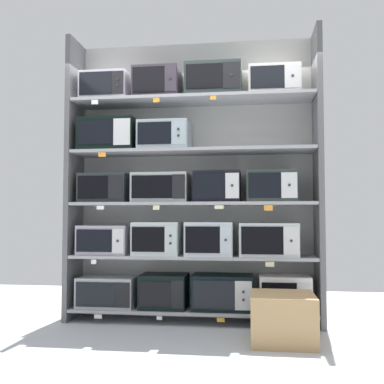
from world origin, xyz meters
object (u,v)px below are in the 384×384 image
at_px(microwave_4, 106,240).
at_px(microwave_6, 210,239).
at_px(microwave_2, 223,292).
at_px(microwave_5, 158,238).
at_px(microwave_16, 214,82).
at_px(microwave_3, 285,293).
at_px(microwave_7, 268,239).
at_px(shipping_carton, 283,318).
at_px(microwave_10, 217,187).
at_px(microwave_8, 105,188).
at_px(microwave_11, 271,187).
at_px(microwave_14, 106,88).
at_px(microwave_13, 165,137).
at_px(microwave_0, 108,291).
at_px(microwave_17, 274,82).
at_px(microwave_9, 161,188).
at_px(microwave_15, 157,85).
at_px(microwave_12, 110,136).
at_px(microwave_1, 164,291).

xyz_separation_m(microwave_4, microwave_6, (1.04, -0.00, 0.02)).
relative_size(microwave_2, microwave_4, 1.17).
distance_m(microwave_5, microwave_16, 1.62).
relative_size(microwave_4, microwave_5, 1.10).
distance_m(microwave_2, microwave_6, 0.52).
xyz_separation_m(microwave_3, microwave_7, (-0.14, -0.00, 0.50)).
relative_size(microwave_2, microwave_3, 1.23).
bearing_deg(shipping_carton, microwave_10, 133.00).
bearing_deg(microwave_8, microwave_10, -0.01).
height_order(microwave_4, microwave_16, microwave_16).
height_order(microwave_11, microwave_14, microwave_14).
xyz_separation_m(microwave_2, microwave_11, (0.46, 0.00, 1.00)).
bearing_deg(microwave_13, microwave_3, 0.00).
xyz_separation_m(microwave_7, microwave_10, (-0.48, 0.00, 0.50)).
bearing_deg(microwave_4, microwave_8, -179.74).
bearing_deg(microwave_14, microwave_10, 0.00).
bearing_deg(microwave_3, microwave_0, -179.99).
xyz_separation_m(microwave_10, microwave_17, (0.55, 0.00, 1.01)).
xyz_separation_m(microwave_9, microwave_15, (-0.04, -0.00, 1.03)).
xyz_separation_m(microwave_6, microwave_11, (0.59, -0.00, 0.50)).
relative_size(microwave_0, microwave_7, 1.02).
relative_size(microwave_9, microwave_14, 1.15).
height_order(microwave_10, microwave_14, microwave_14).
bearing_deg(microwave_12, microwave_4, -179.77).
xyz_separation_m(microwave_12, microwave_15, (0.49, -0.00, 0.50)).
bearing_deg(microwave_7, microwave_10, 180.00).
relative_size(microwave_10, microwave_16, 0.82).
distance_m(microwave_3, microwave_15, 2.36).
bearing_deg(microwave_14, microwave_1, 0.04).
relative_size(microwave_6, microwave_16, 0.83).
bearing_deg(microwave_15, microwave_8, 179.97).
xyz_separation_m(microwave_0, microwave_3, (1.70, 0.00, 0.02)).
bearing_deg(microwave_3, shipping_carton, -95.55).
distance_m(microwave_0, microwave_7, 1.64).
xyz_separation_m(microwave_5, microwave_14, (-0.54, -0.00, 1.51)).
bearing_deg(microwave_7, microwave_4, 179.99).
bearing_deg(microwave_5, microwave_0, -179.98).
bearing_deg(microwave_4, microwave_9, -0.01).
distance_m(microwave_6, microwave_8, 1.16).
distance_m(microwave_16, microwave_17, 0.58).
height_order(microwave_8, microwave_15, microwave_15).
bearing_deg(microwave_0, microwave_10, -0.00).
bearing_deg(microwave_3, microwave_13, -180.00).
height_order(microwave_0, microwave_12, microwave_12).
distance_m(microwave_7, microwave_14, 2.20).
xyz_separation_m(microwave_2, microwave_10, (-0.05, 0.00, 1.00)).
bearing_deg(microwave_14, microwave_17, 0.01).
xyz_separation_m(microwave_13, microwave_17, (1.06, -0.00, 0.51)).
xyz_separation_m(microwave_3, microwave_17, (-0.08, -0.00, 2.01)).
relative_size(microwave_0, microwave_11, 1.20).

